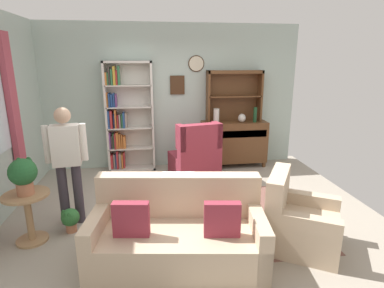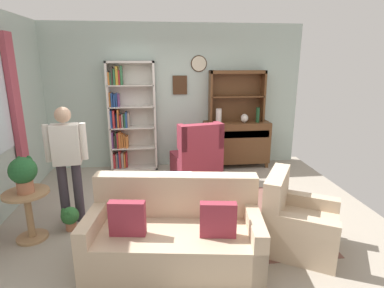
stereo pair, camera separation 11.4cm
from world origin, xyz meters
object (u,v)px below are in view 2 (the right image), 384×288
(vase_tall, at_px, (219,116))
(plant_stand, at_px, (29,210))
(sideboard_hutch, at_px, (237,89))
(person_reading, at_px, (67,157))
(couch_floral, at_px, (174,235))
(potted_plant_large, at_px, (23,172))
(sideboard, at_px, (236,142))
(bottle_wine, at_px, (258,115))
(bookshelf, at_px, (128,119))
(vase_round, at_px, (244,118))
(armchair_floral, at_px, (297,225))
(book_stack, at_px, (197,194))
(coffee_table, at_px, (187,201))
(wingback_chair, at_px, (197,158))
(potted_plant_small, at_px, (70,217))

(vase_tall, bearing_deg, plant_stand, -140.42)
(sideboard_hutch, relative_size, person_reading, 0.71)
(couch_floral, distance_m, person_reading, 1.77)
(potted_plant_large, bearing_deg, sideboard, 37.07)
(bottle_wine, bearing_deg, bookshelf, 176.09)
(sideboard_hutch, relative_size, potted_plant_large, 2.56)
(couch_floral, relative_size, potted_plant_large, 4.43)
(vase_round, height_order, potted_plant_large, vase_round)
(bottle_wine, bearing_deg, potted_plant_large, -147.12)
(vase_round, bearing_deg, armchair_floral, -93.00)
(potted_plant_large, bearing_deg, vase_round, 35.18)
(bookshelf, xyz_separation_m, book_stack, (1.05, -2.35, -0.57))
(sideboard_hutch, relative_size, coffee_table, 1.38)
(sideboard_hutch, xyz_separation_m, wingback_chair, (-0.87, -0.68, -1.18))
(vase_tall, xyz_separation_m, plant_stand, (-2.75, -2.28, -0.68))
(plant_stand, bearing_deg, book_stack, 2.43)
(sideboard_hutch, distance_m, couch_floral, 3.64)
(potted_plant_small, bearing_deg, wingback_chair, 41.46)
(person_reading, bearing_deg, potted_plant_small, -85.21)
(vase_round, distance_m, potted_plant_large, 3.99)
(potted_plant_small, bearing_deg, coffee_table, -2.03)
(bookshelf, distance_m, potted_plant_large, 2.65)
(bookshelf, bearing_deg, vase_tall, -5.36)
(book_stack, bearing_deg, bookshelf, 113.94)
(wingback_chair, bearing_deg, potted_plant_small, -138.54)
(vase_round, height_order, wingback_chair, vase_round)
(sideboard_hutch, relative_size, wingback_chair, 1.05)
(bottle_wine, relative_size, plant_stand, 0.48)
(vase_tall, bearing_deg, wingback_chair, -134.71)
(book_stack, bearing_deg, armchair_floral, -30.13)
(vase_tall, distance_m, person_reading, 3.02)
(vase_round, distance_m, plant_stand, 4.04)
(wingback_chair, bearing_deg, couch_floral, -103.04)
(armchair_floral, distance_m, wingback_chair, 2.48)
(armchair_floral, bearing_deg, sideboard, 89.64)
(wingback_chair, xyz_separation_m, plant_stand, (-2.27, -1.79, -0.00))
(sideboard, distance_m, book_stack, 2.52)
(couch_floral, height_order, potted_plant_large, potted_plant_large)
(bookshelf, relative_size, coffee_table, 2.62)
(vase_tall, bearing_deg, person_reading, -141.37)
(vase_tall, distance_m, plant_stand, 3.64)
(wingback_chair, relative_size, potted_plant_small, 3.38)
(sideboard, distance_m, person_reading, 3.40)
(sideboard_hutch, relative_size, plant_stand, 1.78)
(plant_stand, bearing_deg, couch_floral, -20.30)
(wingback_chair, height_order, potted_plant_large, wingback_chair)
(person_reading, distance_m, book_stack, 1.74)
(sideboard, distance_m, coffee_table, 2.57)
(person_reading, height_order, coffee_table, person_reading)
(couch_floral, xyz_separation_m, plant_stand, (-1.71, 0.63, 0.07))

